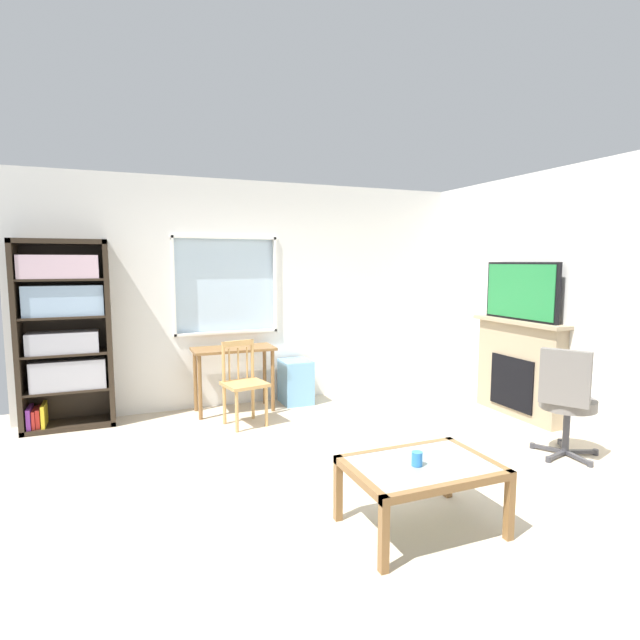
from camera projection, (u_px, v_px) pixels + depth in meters
ground at (329, 473)px, 4.16m from camera, size 6.37×5.70×0.02m
wall_back_with_window at (257, 294)px, 6.18m from camera, size 5.37×0.15×2.71m
wall_right at (579, 301)px, 5.03m from camera, size 0.12×4.90×2.71m
bookshelf at (64, 329)px, 5.19m from camera, size 0.90×0.38×1.97m
desk_under_window at (234, 359)px, 5.80m from camera, size 0.94×0.45×0.76m
wooden_chair at (243, 382)px, 5.34m from camera, size 0.49×0.48×0.90m
plastic_drawer_unit at (296, 382)px, 6.18m from camera, size 0.35×0.40×0.54m
fireplace at (519, 368)px, 5.63m from camera, size 0.26×1.25×1.10m
tv at (521, 291)px, 5.52m from camera, size 0.06×1.03×0.64m
office_chair at (567, 397)px, 4.40m from camera, size 0.61×0.57×1.00m
coffee_table at (421, 473)px, 3.23m from camera, size 0.95×0.68×0.45m
sippy_cup at (417, 459)px, 3.18m from camera, size 0.07×0.07×0.09m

